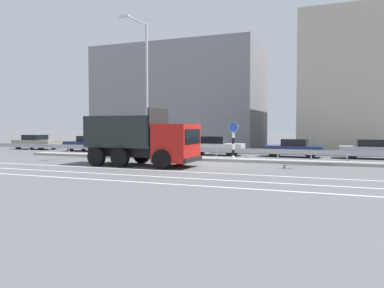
% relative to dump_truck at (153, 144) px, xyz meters
% --- Properties ---
extents(ground_plane, '(320.00, 320.00, 0.00)m').
position_rel_dump_truck_xyz_m(ground_plane, '(2.98, 2.20, -1.22)').
color(ground_plane, '#565659').
extents(lane_strip_0, '(56.35, 0.16, 0.01)m').
position_rel_dump_truck_xyz_m(lane_strip_0, '(-0.81, -1.78, -1.22)').
color(lane_strip_0, silver).
rests_on(lane_strip_0, ground_plane).
extents(lane_strip_1, '(56.35, 0.16, 0.01)m').
position_rel_dump_truck_xyz_m(lane_strip_1, '(-0.81, -3.88, -1.22)').
color(lane_strip_1, silver).
rests_on(lane_strip_1, ground_plane).
extents(lane_strip_2, '(56.35, 0.16, 0.01)m').
position_rel_dump_truck_xyz_m(lane_strip_2, '(-0.81, -5.62, -1.22)').
color(lane_strip_2, silver).
rests_on(lane_strip_2, ground_plane).
extents(median_island, '(30.99, 1.10, 0.18)m').
position_rel_dump_truck_xyz_m(median_island, '(2.98, 4.48, -1.13)').
color(median_island, gray).
rests_on(median_island, ground_plane).
extents(median_guardrail, '(56.35, 0.09, 0.78)m').
position_rel_dump_truck_xyz_m(median_guardrail, '(2.98, 5.59, -0.65)').
color(median_guardrail, '#9EA0A5').
rests_on(median_guardrail, ground_plane).
extents(dump_truck, '(6.54, 2.79, 3.24)m').
position_rel_dump_truck_xyz_m(dump_truck, '(0.00, 0.00, 0.00)').
color(dump_truck, red).
rests_on(dump_truck, ground_plane).
extents(median_road_sign, '(0.66, 0.16, 2.51)m').
position_rel_dump_truck_xyz_m(median_road_sign, '(3.43, 4.48, 0.07)').
color(median_road_sign, white).
rests_on(median_road_sign, ground_plane).
extents(street_lamp_1, '(0.71, 2.79, 9.34)m').
position_rel_dump_truck_xyz_m(street_lamp_1, '(-2.72, 4.11, 4.00)').
color(street_lamp_1, '#ADADB2').
rests_on(street_lamp_1, ground_plane).
extents(parked_car_0, '(4.56, 1.91, 1.43)m').
position_rel_dump_truck_xyz_m(parked_car_0, '(-17.84, 9.75, -0.50)').
color(parked_car_0, gray).
rests_on(parked_car_0, ground_plane).
extents(parked_car_1, '(4.76, 2.16, 1.39)m').
position_rel_dump_truck_xyz_m(parked_car_1, '(-11.10, 9.21, -0.52)').
color(parked_car_1, navy).
rests_on(parked_car_1, ground_plane).
extents(parked_car_2, '(4.13, 2.23, 1.39)m').
position_rel_dump_truck_xyz_m(parked_car_2, '(-5.03, 9.74, -0.52)').
color(parked_car_2, '#A3A3A8').
rests_on(parked_car_2, ground_plane).
extents(parked_car_3, '(4.41, 1.91, 1.46)m').
position_rel_dump_truck_xyz_m(parked_car_3, '(0.75, 9.08, -0.49)').
color(parked_car_3, silver).
rests_on(parked_car_3, ground_plane).
extents(parked_car_4, '(4.28, 1.98, 1.32)m').
position_rel_dump_truck_xyz_m(parked_car_4, '(6.65, 9.41, -0.55)').
color(parked_car_4, navy).
rests_on(parked_car_4, ground_plane).
extents(parked_car_5, '(4.49, 1.86, 1.35)m').
position_rel_dump_truck_xyz_m(parked_car_5, '(11.98, 9.68, -0.53)').
color(parked_car_5, '#A3A3A8').
rests_on(parked_car_5, ground_plane).
extents(background_building_0, '(18.53, 10.01, 11.25)m').
position_rel_dump_truck_xyz_m(background_building_0, '(-7.48, 21.75, 4.40)').
color(background_building_0, gray).
rests_on(background_building_0, ground_plane).
extents(background_building_1, '(11.24, 14.73, 11.80)m').
position_rel_dump_truck_xyz_m(background_building_1, '(12.10, 20.15, 4.68)').
color(background_building_1, '#B7AD99').
rests_on(background_building_1, ground_plane).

